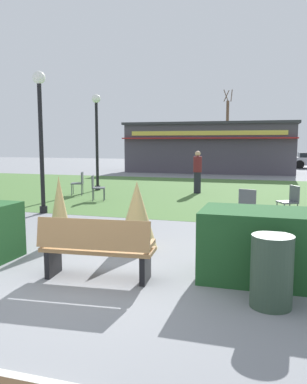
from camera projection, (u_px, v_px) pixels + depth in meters
name	position (u px, v px, depth m)	size (l,w,h in m)	color
ground_plane	(76.00, 286.00, 5.62)	(80.00, 80.00, 0.00)	slate
lawn_patch	(204.00, 192.00, 16.04)	(36.00, 12.00, 0.01)	#446B33
park_bench	(96.00, 248.00, 5.83)	(1.74, 0.67, 0.95)	#9E7547
hedge_right	(267.00, 245.00, 5.83)	(1.95, 1.10, 1.05)	#1E4C23
ornamental_grass_behind_left	(60.00, 211.00, 7.81)	(0.51, 0.51, 1.39)	tan
ornamental_grass_behind_right	(137.00, 215.00, 7.55)	(0.79, 0.79, 1.31)	tan
lamppost_mid	(41.00, 125.00, 11.09)	(0.36, 0.36, 4.00)	black
lamppost_far	(97.00, 130.00, 16.42)	(0.36, 0.36, 4.00)	black
trash_bin	(272.00, 271.00, 4.88)	(0.52, 0.52, 0.91)	#2D4233
food_kiosk	(210.00, 147.00, 26.67)	(11.26, 4.22, 3.32)	#47424C
cafe_chair_west	(96.00, 186.00, 13.73)	(0.56, 0.56, 0.89)	#4C5156
cafe_chair_east	(249.00, 203.00, 9.80)	(0.56, 0.56, 0.89)	#4C5156
cafe_chair_center	(79.00, 181.00, 15.20)	(0.56, 0.56, 0.89)	#4C5156
cafe_chair_north	(290.00, 199.00, 10.50)	(0.60, 0.60, 0.89)	#4C5156
person_strolling	(197.00, 172.00, 15.69)	(0.34, 0.34, 1.69)	#23232D
parked_car_west_slot	(193.00, 158.00, 33.38)	(4.35, 2.36, 1.20)	#2D6638
parked_car_center_slot	(261.00, 159.00, 31.80)	(4.22, 2.10, 1.20)	navy
tree_left_bg	(227.00, 130.00, 38.70)	(0.91, 0.96, 7.07)	brown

